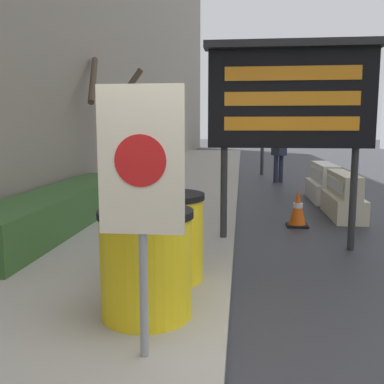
{
  "coord_description": "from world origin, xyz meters",
  "views": [
    {
      "loc": [
        0.09,
        -2.96,
        1.75
      ],
      "look_at": [
        -1.07,
        7.53,
        0.21
      ],
      "focal_mm": 42.0,
      "sensor_mm": 36.0,
      "label": 1
    }
  ],
  "objects_px": {
    "jersey_barrier_cream": "(343,198)",
    "traffic_cone_near": "(298,209)",
    "pedestrian_worker": "(279,149)",
    "message_board": "(291,98)",
    "traffic_light_near_curb": "(264,83)",
    "barrel_drum_middle": "(166,236)",
    "warning_sign": "(141,179)",
    "barrel_drum_foreground": "(146,263)",
    "jersey_barrier_white": "(324,184)"
  },
  "relations": [
    {
      "from": "message_board",
      "to": "pedestrian_worker",
      "type": "distance_m",
      "value": 7.94
    },
    {
      "from": "barrel_drum_foreground",
      "to": "jersey_barrier_white",
      "type": "distance_m",
      "value": 7.83
    },
    {
      "from": "barrel_drum_middle",
      "to": "traffic_cone_near",
      "type": "xyz_separation_m",
      "value": [
        1.77,
        3.36,
        -0.28
      ]
    },
    {
      "from": "barrel_drum_middle",
      "to": "traffic_light_near_curb",
      "type": "relative_size",
      "value": 0.2
    },
    {
      "from": "warning_sign",
      "to": "traffic_light_near_curb",
      "type": "bearing_deg",
      "value": 84.08
    },
    {
      "from": "warning_sign",
      "to": "jersey_barrier_white",
      "type": "relative_size",
      "value": 1.05
    },
    {
      "from": "message_board",
      "to": "jersey_barrier_white",
      "type": "xyz_separation_m",
      "value": [
        1.31,
        4.49,
        -1.76
      ]
    },
    {
      "from": "message_board",
      "to": "traffic_light_near_curb",
      "type": "xyz_separation_m",
      "value": [
        0.08,
        9.96,
        1.14
      ]
    },
    {
      "from": "traffic_cone_near",
      "to": "traffic_light_near_curb",
      "type": "bearing_deg",
      "value": 91.74
    },
    {
      "from": "barrel_drum_foreground",
      "to": "traffic_light_near_curb",
      "type": "xyz_separation_m",
      "value": [
        1.53,
        12.79,
        2.69
      ]
    },
    {
      "from": "traffic_cone_near",
      "to": "pedestrian_worker",
      "type": "distance_m",
      "value": 6.42
    },
    {
      "from": "barrel_drum_middle",
      "to": "warning_sign",
      "type": "distance_m",
      "value": 1.83
    },
    {
      "from": "message_board",
      "to": "traffic_cone_near",
      "type": "bearing_deg",
      "value": 77.18
    },
    {
      "from": "jersey_barrier_cream",
      "to": "traffic_light_near_curb",
      "type": "relative_size",
      "value": 0.38
    },
    {
      "from": "barrel_drum_middle",
      "to": "message_board",
      "type": "distance_m",
      "value": 2.83
    },
    {
      "from": "warning_sign",
      "to": "traffic_light_near_curb",
      "type": "relative_size",
      "value": 0.41
    },
    {
      "from": "barrel_drum_middle",
      "to": "message_board",
      "type": "xyz_separation_m",
      "value": [
        1.44,
        1.89,
        1.55
      ]
    },
    {
      "from": "jersey_barrier_cream",
      "to": "traffic_cone_near",
      "type": "xyz_separation_m",
      "value": [
        -0.98,
        -0.97,
        -0.06
      ]
    },
    {
      "from": "traffic_cone_near",
      "to": "warning_sign",
      "type": "bearing_deg",
      "value": -108.34
    },
    {
      "from": "barrel_drum_foreground",
      "to": "warning_sign",
      "type": "relative_size",
      "value": 0.49
    },
    {
      "from": "message_board",
      "to": "jersey_barrier_cream",
      "type": "bearing_deg",
      "value": 61.66
    },
    {
      "from": "jersey_barrier_cream",
      "to": "traffic_cone_near",
      "type": "height_order",
      "value": "jersey_barrier_cream"
    },
    {
      "from": "warning_sign",
      "to": "message_board",
      "type": "xyz_separation_m",
      "value": [
        1.32,
        3.53,
        0.74
      ]
    },
    {
      "from": "jersey_barrier_white",
      "to": "traffic_light_near_curb",
      "type": "height_order",
      "value": "traffic_light_near_curb"
    },
    {
      "from": "jersey_barrier_cream",
      "to": "traffic_light_near_curb",
      "type": "xyz_separation_m",
      "value": [
        -1.24,
        7.52,
        2.91
      ]
    },
    {
      "from": "warning_sign",
      "to": "barrel_drum_middle",
      "type": "bearing_deg",
      "value": 94.01
    },
    {
      "from": "traffic_light_near_curb",
      "to": "barrel_drum_middle",
      "type": "bearing_deg",
      "value": -97.28
    },
    {
      "from": "barrel_drum_foreground",
      "to": "jersey_barrier_cream",
      "type": "bearing_deg",
      "value": 62.29
    },
    {
      "from": "pedestrian_worker",
      "to": "message_board",
      "type": "bearing_deg",
      "value": -33.47
    },
    {
      "from": "traffic_cone_near",
      "to": "traffic_light_near_curb",
      "type": "distance_m",
      "value": 9.0
    },
    {
      "from": "message_board",
      "to": "traffic_light_near_curb",
      "type": "bearing_deg",
      "value": 89.57
    },
    {
      "from": "jersey_barrier_white",
      "to": "traffic_cone_near",
      "type": "xyz_separation_m",
      "value": [
        -0.98,
        -3.02,
        -0.07
      ]
    },
    {
      "from": "message_board",
      "to": "jersey_barrier_cream",
      "type": "distance_m",
      "value": 3.28
    },
    {
      "from": "barrel_drum_middle",
      "to": "pedestrian_worker",
      "type": "relative_size",
      "value": 0.52
    },
    {
      "from": "jersey_barrier_cream",
      "to": "traffic_cone_near",
      "type": "bearing_deg",
      "value": -135.33
    },
    {
      "from": "barrel_drum_middle",
      "to": "warning_sign",
      "type": "height_order",
      "value": "warning_sign"
    },
    {
      "from": "traffic_light_near_curb",
      "to": "traffic_cone_near",
      "type": "bearing_deg",
      "value": -88.26
    },
    {
      "from": "traffic_light_near_curb",
      "to": "barrel_drum_foreground",
      "type": "bearing_deg",
      "value": -96.81
    },
    {
      "from": "barrel_drum_foreground",
      "to": "jersey_barrier_cream",
      "type": "distance_m",
      "value": 5.95
    },
    {
      "from": "barrel_drum_middle",
      "to": "warning_sign",
      "type": "xyz_separation_m",
      "value": [
        0.12,
        -1.64,
        0.8
      ]
    },
    {
      "from": "message_board",
      "to": "pedestrian_worker",
      "type": "relative_size",
      "value": 1.64
    },
    {
      "from": "jersey_barrier_cream",
      "to": "jersey_barrier_white",
      "type": "bearing_deg",
      "value": 90.0
    },
    {
      "from": "barrel_drum_middle",
      "to": "pedestrian_worker",
      "type": "distance_m",
      "value": 9.93
    },
    {
      "from": "barrel_drum_foreground",
      "to": "traffic_light_near_curb",
      "type": "height_order",
      "value": "traffic_light_near_curb"
    },
    {
      "from": "jersey_barrier_cream",
      "to": "jersey_barrier_white",
      "type": "xyz_separation_m",
      "value": [
        -0.0,
        2.06,
        0.01
      ]
    },
    {
      "from": "barrel_drum_middle",
      "to": "traffic_light_near_curb",
      "type": "bearing_deg",
      "value": 82.72
    },
    {
      "from": "warning_sign",
      "to": "pedestrian_worker",
      "type": "xyz_separation_m",
      "value": [
        1.82,
        11.38,
        -0.36
      ]
    },
    {
      "from": "warning_sign",
      "to": "message_board",
      "type": "height_order",
      "value": "message_board"
    },
    {
      "from": "traffic_cone_near",
      "to": "jersey_barrier_cream",
      "type": "bearing_deg",
      "value": 44.67
    },
    {
      "from": "barrel_drum_foreground",
      "to": "traffic_cone_near",
      "type": "relative_size",
      "value": 1.41
    }
  ]
}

